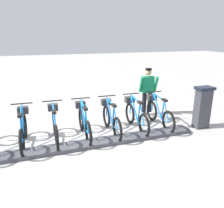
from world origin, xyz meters
The scene contains 10 objects.
ground_plane centered at (0.00, 0.00, 0.00)m, with size 60.00×60.00×0.00m, color #B0A9A5.
dock_rail_base centered at (0.00, 0.00, 0.05)m, with size 0.44×6.32×0.10m, color #47474C.
payment_kiosk centered at (0.05, -3.72, 0.67)m, with size 0.36×0.52×1.28m.
bike_docked_0 centered at (0.62, -2.56, 0.43)m, with size 1.72×0.54×1.02m.
bike_docked_1 centered at (0.62, -1.77, 0.43)m, with size 1.72×0.54×1.02m.
bike_docked_2 centered at (0.62, -0.99, 0.43)m, with size 1.72×0.54×1.02m.
bike_docked_3 centered at (0.62, -0.20, 0.43)m, with size 1.72×0.54×1.02m.
bike_docked_4 centered at (0.62, 0.59, 0.43)m, with size 1.72×0.54×1.02m.
bike_docked_5 centered at (0.62, 1.38, 0.43)m, with size 1.72×0.54×1.02m.
worker_near_rack centered at (1.64, -2.70, 0.91)m, with size 0.54×0.67×1.66m.
Camera 1 is at (-5.03, 0.95, 2.71)m, focal length 35.41 mm.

